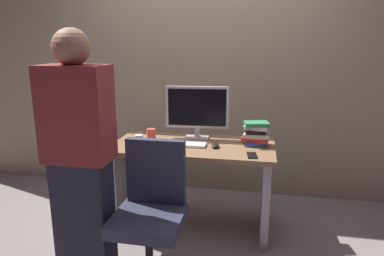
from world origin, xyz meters
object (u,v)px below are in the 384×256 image
cup_near_keyboard (139,141)px  cell_phone (252,155)px  office_chair (151,221)px  person_at_desk (80,162)px  desk (193,171)px  monitor (197,110)px  book_stack (256,134)px  keyboard (180,144)px  cup_by_monitor (151,134)px  mouse (215,146)px

cup_near_keyboard → cell_phone: cup_near_keyboard is taller
office_chair → person_at_desk: person_at_desk is taller
desk → monitor: bearing=89.5°
office_chair → book_stack: office_chair is taller
desk → keyboard: bearing=-153.7°
cup_near_keyboard → book_stack: 0.95m
person_at_desk → cell_phone: (1.03, 0.64, -0.10)m
monitor → cup_near_keyboard: 0.58m
cup_near_keyboard → book_stack: size_ratio=0.44×
desk → office_chair: size_ratio=1.41×
office_chair → person_at_desk: 0.59m
monitor → cup_by_monitor: monitor is taller
mouse → cup_by_monitor: size_ratio=1.11×
desk → cell_phone: (0.49, -0.22, 0.24)m
desk → cup_near_keyboard: 0.53m
monitor → keyboard: monitor is taller
desk → monitor: size_ratio=2.45×
desk → person_at_desk: person_at_desk is taller
person_at_desk → book_stack: bearing=41.4°
keyboard → book_stack: bearing=10.7°
person_at_desk → cell_phone: size_ratio=11.38×
desk → cup_near_keyboard: bearing=-157.4°
keyboard → monitor: bearing=65.3°
keyboard → mouse: size_ratio=4.30×
mouse → cup_near_keyboard: (-0.60, -0.11, 0.03)m
mouse → book_stack: (0.31, 0.13, 0.08)m
office_chair → cup_by_monitor: (-0.25, 0.85, 0.35)m
desk → cup_by_monitor: (-0.39, 0.09, 0.28)m
office_chair → cell_phone: 0.88m
mouse → cup_near_keyboard: cup_near_keyboard is taller
person_at_desk → book_stack: person_at_desk is taller
mouse → cup_by_monitor: 0.60m
mouse → cup_by_monitor: cup_by_monitor is taller
person_at_desk → cell_phone: bearing=31.6°
person_at_desk → keyboard: size_ratio=3.81×
monitor → keyboard: 0.36m
book_stack → person_at_desk: bearing=-138.6°
monitor → cell_phone: monitor is taller
desk → cell_phone: 0.58m
office_chair → person_at_desk: size_ratio=0.57×
person_at_desk → cell_phone: person_at_desk is taller
keyboard → office_chair: bearing=-93.5°
monitor → person_at_desk: bearing=-117.8°
cup_by_monitor → book_stack: (0.89, -0.02, 0.05)m
mouse → book_stack: 0.35m
office_chair → cell_phone: bearing=40.8°
desk → mouse: mouse is taller
office_chair → person_at_desk: bearing=-166.2°
book_stack → desk: bearing=-171.8°
cell_phone → cup_by_monitor: bearing=153.0°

